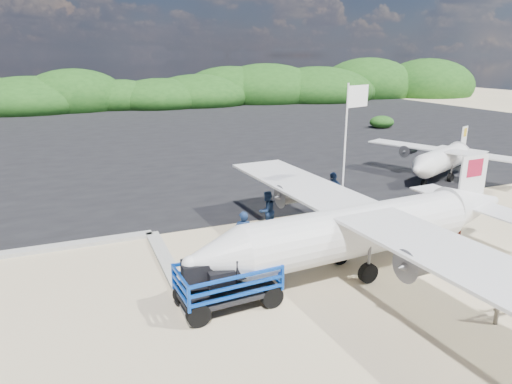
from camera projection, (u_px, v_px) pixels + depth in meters
ground at (309, 267)px, 15.74m from camera, size 160.00×160.00×0.00m
asphalt_apron at (153, 134)px, 42.30m from camera, size 90.00×50.00×0.04m
lagoon at (23, 297)px, 13.78m from camera, size 9.00×7.00×0.40m
vegetation_band at (121, 107)px, 64.44m from camera, size 124.00×8.00×4.40m
baggage_cart at (228, 306)px, 13.32m from camera, size 3.22×1.97×1.56m
flagpole at (340, 238)px, 18.21m from camera, size 1.31×0.86×6.06m
signboard at (445, 253)px, 16.87m from camera, size 1.69×0.50×1.39m
crew_a at (243, 235)px, 16.16m from camera, size 0.75×0.61×1.79m
crew_b at (267, 211)px, 18.92m from camera, size 0.98×0.88×1.67m
crew_c at (333, 193)px, 20.91m from camera, size 1.23×0.77×1.94m
aircraft_large at (367, 142)px, 38.58m from camera, size 15.86×15.86×4.50m
aircraft_small at (21, 134)px, 42.17m from camera, size 9.87×9.87×2.71m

